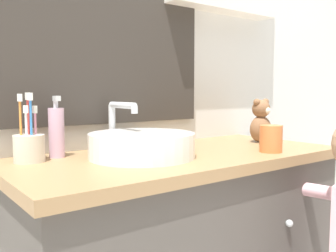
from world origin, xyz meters
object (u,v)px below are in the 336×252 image
Objects in this scene: teddy_bear at (261,122)px; sink_basin at (141,144)px; soap_dispenser at (57,132)px; toothbrush_holder at (29,146)px; drinking_cup at (271,139)px.

sink_basin is at bearing -179.85° from teddy_bear.
sink_basin is at bearing -36.28° from soap_dispenser.
soap_dispenser is at bearing 16.15° from toothbrush_holder.
teddy_bear is 1.94× the size of drinking_cup.
teddy_bear reaches higher than sink_basin.
toothbrush_holder is 0.10m from soap_dispenser.
soap_dispenser is at bearing 168.97° from teddy_bear.
teddy_bear reaches higher than drinking_cup.
sink_basin is 0.33m from toothbrush_holder.
teddy_bear is (0.88, -0.13, 0.04)m from toothbrush_holder.
teddy_bear is at bearing -11.03° from soap_dispenser.
soap_dispenser is (0.09, 0.03, 0.03)m from toothbrush_holder.
teddy_bear is (0.58, 0.00, 0.04)m from sink_basin.
sink_basin is 2.00× the size of soap_dispenser.
soap_dispenser is 1.08× the size of teddy_bear.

